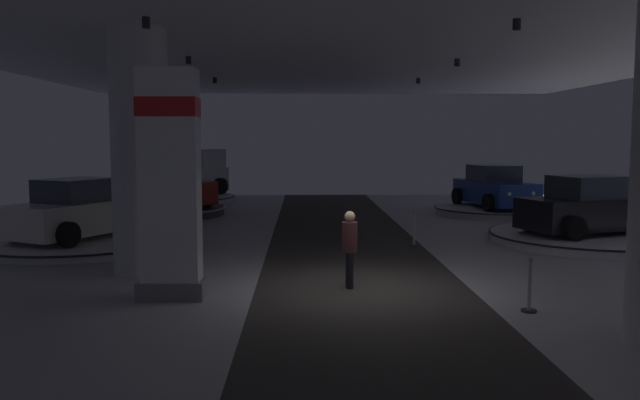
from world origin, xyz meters
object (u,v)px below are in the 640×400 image
at_px(display_platform_mid_right, 591,237).
at_px(display_car_mid_left, 81,211).
at_px(display_car_mid_right, 591,208).
at_px(display_platform_deep_left, 177,198).
at_px(brand_sign_pylon, 170,181).
at_px(display_car_far_right, 494,188).
at_px(display_car_far_left, 164,188).
at_px(visitor_walking_near, 350,244).
at_px(pickup_truck_deep_left, 182,177).
at_px(display_platform_mid_left, 82,241).
at_px(display_platform_far_right, 494,210).
at_px(display_platform_far_left, 164,210).
at_px(column_left, 140,153).

relative_size(display_platform_mid_right, display_car_mid_left, 1.29).
distance_m(display_car_mid_right, display_platform_deep_left, 19.80).
distance_m(brand_sign_pylon, display_platform_mid_right, 12.89).
relative_size(display_car_mid_right, display_car_far_right, 1.02).
xyz_separation_m(display_car_mid_left, display_car_far_left, (0.78, 7.35, 0.09)).
xyz_separation_m(display_car_far_right, display_car_far_left, (-13.42, 0.01, 0.04)).
height_order(display_platform_deep_left, visitor_walking_near, visitor_walking_near).
distance_m(display_car_far_right, display_car_far_left, 13.42).
distance_m(display_car_mid_right, display_car_far_right, 7.25).
height_order(display_platform_mid_right, display_car_mid_left, display_car_mid_left).
xyz_separation_m(pickup_truck_deep_left, visitor_walking_near, (7.02, -19.00, -0.27)).
xyz_separation_m(display_platform_deep_left, display_platform_mid_left, (-0.12, -13.28, -0.00)).
xyz_separation_m(display_platform_mid_right, display_car_mid_left, (-14.90, -0.12, 0.84)).
xyz_separation_m(display_car_far_right, display_platform_mid_left, (-14.18, -7.31, -0.92)).
relative_size(display_car_far_right, display_car_mid_left, 0.98).
xyz_separation_m(display_platform_far_right, display_platform_far_left, (-13.45, 0.06, 0.02)).
xyz_separation_m(pickup_truck_deep_left, display_car_far_right, (13.87, -6.23, -0.12)).
relative_size(column_left, visitor_walking_near, 3.46).
distance_m(display_platform_mid_left, display_car_far_left, 7.42).
bearing_deg(display_car_mid_left, pickup_truck_deep_left, 88.64).
distance_m(brand_sign_pylon, visitor_walking_near, 3.81).
bearing_deg(display_car_mid_left, display_platform_mid_left, 63.06).
bearing_deg(display_platform_deep_left, column_left, -81.41).
relative_size(display_platform_mid_right, display_platform_mid_left, 0.99).
bearing_deg(brand_sign_pylon, display_platform_mid_left, 121.76).
bearing_deg(visitor_walking_near, brand_sign_pylon, -167.63).
relative_size(display_car_far_left, visitor_walking_near, 2.84).
relative_size(brand_sign_pylon, display_platform_mid_left, 0.73).
xyz_separation_m(display_car_far_left, visitor_walking_near, (6.56, -12.78, -0.18)).
xyz_separation_m(column_left, display_platform_far_left, (-1.97, 11.20, -2.57)).
height_order(display_platform_far_right, visitor_walking_near, visitor_walking_near).
relative_size(column_left, display_car_far_left, 1.22).
distance_m(brand_sign_pylon, display_platform_far_left, 14.07).
bearing_deg(display_platform_mid_left, display_platform_far_right, 27.16).
height_order(pickup_truck_deep_left, display_car_mid_left, pickup_truck_deep_left).
relative_size(column_left, display_platform_deep_left, 0.97).
relative_size(display_car_mid_right, display_platform_far_left, 0.92).
bearing_deg(display_car_far_left, display_platform_deep_left, 96.17).
xyz_separation_m(display_platform_mid_right, visitor_walking_near, (-7.56, -5.56, 0.75)).
xyz_separation_m(display_platform_far_left, display_car_far_left, (0.03, -0.02, 0.91)).
xyz_separation_m(column_left, visitor_walking_near, (4.62, -1.60, -1.84)).
bearing_deg(display_platform_mid_left, display_car_far_left, 84.03).
bearing_deg(display_car_far_right, column_left, -135.77).
height_order(pickup_truck_deep_left, display_platform_mid_left, pickup_truck_deep_left).
relative_size(column_left, display_car_far_right, 1.23).
distance_m(brand_sign_pylon, display_car_mid_left, 7.41).
relative_size(display_platform_mid_right, display_platform_deep_left, 1.04).
distance_m(display_platform_far_right, display_platform_mid_left, 15.94).
bearing_deg(display_platform_mid_left, display_platform_mid_right, 0.36).
relative_size(display_platform_far_right, display_platform_mid_left, 0.81).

